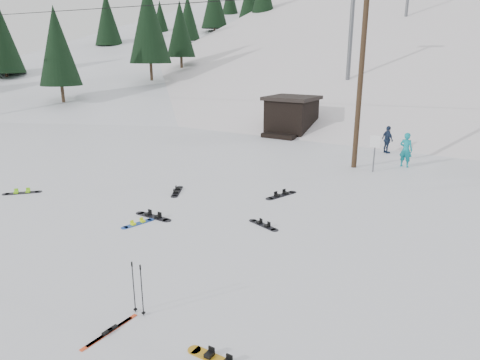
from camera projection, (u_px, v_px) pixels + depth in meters
The scene contains 20 objects.
ground at pixel (125, 265), 11.96m from camera, with size 200.00×200.00×0.00m, color white.
ski_slope at pixel (426, 185), 59.95m from camera, with size 60.00×75.00×45.00m, color white.
ridge_left at pixel (193, 156), 72.44m from camera, with size 34.00×85.00×38.00m, color white.
treeline_left at pixel (167, 95), 61.81m from camera, with size 20.00×64.00×10.00m, color black, non-canonical shape.
treeline_crest at pixel (463, 85), 81.67m from camera, with size 50.00×6.00×10.00m, color black, non-canonical shape.
utility_pole at pixel (361, 75), 20.96m from camera, with size 2.00×0.26×9.00m.
trail_sign at pixel (375, 147), 21.02m from camera, with size 0.50×0.09×1.85m.
lift_hut at pixel (291, 115), 31.11m from camera, with size 3.40×4.10×2.75m.
lift_tower_near at pixel (351, 27), 36.10m from camera, with size 2.20×0.36×8.00m.
hero_snowboard at pixel (138, 223), 14.83m from camera, with size 0.47×1.27×0.09m.
hero_skis at pixel (110, 331), 9.07m from camera, with size 0.11×1.48×0.08m.
ski_poles at pixel (138, 288), 9.54m from camera, with size 0.35×0.09×1.26m.
board_scatter_a at pixel (153, 216), 15.46m from camera, with size 1.64×0.33×0.11m.
board_scatter_b at pixel (177, 191), 18.26m from camera, with size 0.95×1.42×0.11m.
board_scatter_c at pixel (22, 193), 18.10m from camera, with size 1.15×1.23×0.11m.
board_scatter_d at pixel (263, 225), 14.70m from camera, with size 1.32×0.60×0.10m.
board_scatter_e at pixel (218, 360), 8.21m from camera, with size 1.43×0.27×0.10m.
board_scatter_f at pixel (281, 195), 17.78m from camera, with size 0.73×1.61×0.12m.
skier_teal at pixel (406, 150), 22.13m from camera, with size 0.66×0.43×1.80m, color #0E8792.
skier_navy at pixel (387, 140), 25.23m from camera, with size 0.95×0.40×1.62m, color #1B2944.
Camera 1 is at (8.50, -7.40, 5.67)m, focal length 32.00 mm.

